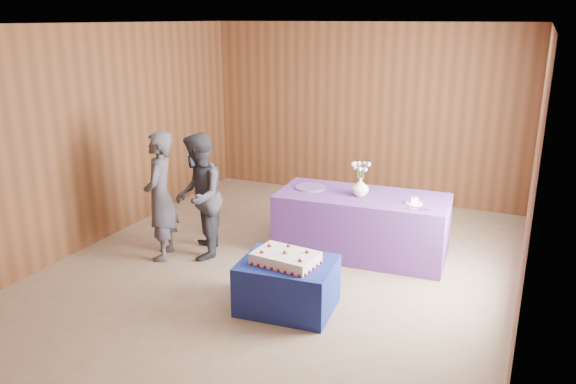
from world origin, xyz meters
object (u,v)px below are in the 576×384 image
Objects in this scene: cake_table at (287,285)px; sheet_cake at (286,258)px; vase at (360,187)px; serving_table at (362,225)px; guest_right at (199,196)px; guest_left at (160,196)px.

sheet_cake is (-0.00, -0.04, 0.30)m from cake_table.
cake_table is 1.69m from vase.
sheet_cake is at bearing -102.79° from serving_table.
serving_table is 1.33× the size of guest_right.
guest_left is at bearing 159.18° from cake_table.
cake_table is 4.22× the size of vase.
cake_table is 0.60× the size of guest_right.
guest_left is at bearing 168.97° from sheet_cake.
guest_left is at bearing -87.19° from guest_right.
cake_table is 1.74m from guest_right.
guest_left reaches higher than sheet_cake.
guest_left is (-2.13, -1.06, 0.39)m from serving_table.
cake_table is 0.31m from sheet_cake.
serving_table is 1.31× the size of guest_left.
vase is at bearing 94.29° from guest_left.
guest_right is at bearing 98.31° from guest_left.
guest_left is (-1.86, 0.57, 0.21)m from sheet_cake.
cake_table is 1.36× the size of sheet_cake.
guest_right is (0.38, 0.22, -0.01)m from guest_left.
guest_right is at bearing -157.92° from serving_table.
guest_right reaches higher than serving_table.
guest_right is at bearing -155.07° from vase.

